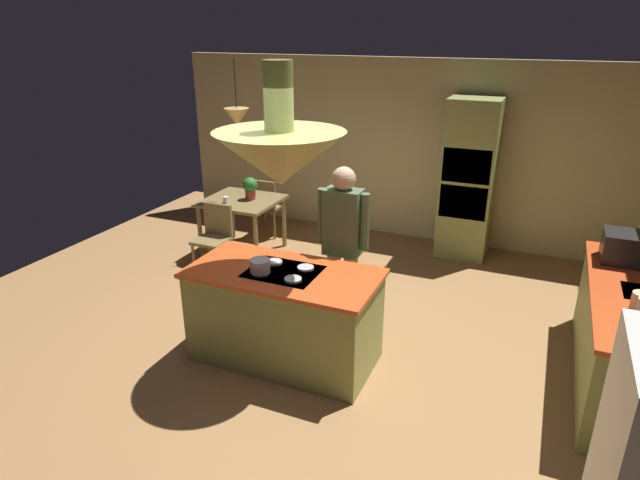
% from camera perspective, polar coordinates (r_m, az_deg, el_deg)
% --- Properties ---
extents(ground, '(8.16, 8.16, 0.00)m').
position_cam_1_polar(ground, '(5.43, -2.69, -11.15)').
color(ground, '#9E7042').
extents(wall_back, '(6.80, 0.10, 2.55)m').
position_cam_1_polar(wall_back, '(7.98, 8.12, 9.42)').
color(wall_back, beige).
rests_on(wall_back, ground).
extents(kitchen_island, '(1.73, 0.87, 0.92)m').
position_cam_1_polar(kitchen_island, '(5.05, -3.77, -7.93)').
color(kitchen_island, '#8C934C').
rests_on(kitchen_island, ground).
extents(counter_run_right, '(0.73, 2.18, 0.90)m').
position_cam_1_polar(counter_run_right, '(5.37, 29.35, -8.93)').
color(counter_run_right, '#8C934C').
rests_on(counter_run_right, ground).
extents(oven_tower, '(0.66, 0.62, 2.11)m').
position_cam_1_polar(oven_tower, '(7.44, 15.39, 6.20)').
color(oven_tower, '#8C934C').
rests_on(oven_tower, ground).
extents(dining_table, '(0.98, 0.92, 0.76)m').
position_cam_1_polar(dining_table, '(7.42, -8.24, 3.50)').
color(dining_table, olive).
rests_on(dining_table, ground).
extents(person_at_island, '(0.53, 0.23, 1.73)m').
position_cam_1_polar(person_at_island, '(5.28, 2.41, 0.03)').
color(person_at_island, tan).
rests_on(person_at_island, ground).
extents(range_hood, '(1.10, 1.10, 1.00)m').
position_cam_1_polar(range_hood, '(4.50, -4.24, 8.92)').
color(range_hood, '#8C934C').
extents(pendant_light_over_table, '(0.32, 0.32, 0.82)m').
position_cam_1_polar(pendant_light_over_table, '(7.14, -8.77, 12.74)').
color(pendant_light_over_table, '#E0B266').
extents(chair_facing_island, '(0.40, 0.40, 0.87)m').
position_cam_1_polar(chair_facing_island, '(6.93, -11.07, 0.66)').
color(chair_facing_island, olive).
rests_on(chair_facing_island, ground).
extents(chair_by_back_wall, '(0.40, 0.40, 0.87)m').
position_cam_1_polar(chair_by_back_wall, '(8.02, -5.68, 3.89)').
color(chair_by_back_wall, olive).
rests_on(chair_by_back_wall, ground).
extents(potted_plant_on_table, '(0.20, 0.20, 0.30)m').
position_cam_1_polar(potted_plant_on_table, '(7.33, -7.40, 5.56)').
color(potted_plant_on_table, '#99382D').
rests_on(potted_plant_on_table, dining_table).
extents(cup_on_table, '(0.07, 0.07, 0.09)m').
position_cam_1_polar(cup_on_table, '(7.24, -9.91, 4.18)').
color(cup_on_table, white).
rests_on(cup_on_table, dining_table).
extents(canister_sugar, '(0.13, 0.13, 0.15)m').
position_cam_1_polar(canister_sugar, '(4.83, 30.73, -5.64)').
color(canister_sugar, '#E0B78C').
rests_on(canister_sugar, counter_run_right).
extents(microwave_on_counter, '(0.46, 0.36, 0.28)m').
position_cam_1_polar(microwave_on_counter, '(5.72, 29.89, -0.76)').
color(microwave_on_counter, '#232326').
rests_on(microwave_on_counter, counter_run_right).
extents(cooking_pot_on_cooktop, '(0.18, 0.18, 0.12)m').
position_cam_1_polar(cooking_pot_on_cooktop, '(4.77, -6.35, -2.73)').
color(cooking_pot_on_cooktop, '#B2B2B7').
rests_on(cooking_pot_on_cooktop, kitchen_island).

